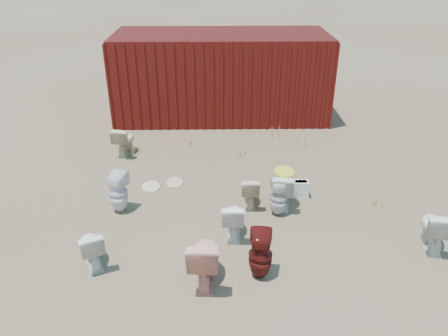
{
  "coord_description": "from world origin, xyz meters",
  "views": [
    {
      "loc": [
        -0.14,
        -7.29,
        4.64
      ],
      "look_at": [
        0.0,
        0.6,
        0.55
      ],
      "focal_mm": 35.0,
      "sensor_mm": 36.0,
      "label": 1
    }
  ],
  "objects_px": {
    "shipping_container": "(221,75)",
    "toilet_front_pink": "(204,258)",
    "toilet_front_a": "(91,247)",
    "toilet_front_e": "(434,229)",
    "toilet_back_beige_right": "(250,191)",
    "toilet_front_maroon": "(260,255)",
    "loose_tank": "(296,189)",
    "toilet_back_a": "(118,192)",
    "toilet_back_yellowlid": "(283,189)",
    "toilet_back_beige_left": "(124,141)",
    "toilet_front_c": "(233,218)",
    "toilet_back_e": "(278,198)"
  },
  "relations": [
    {
      "from": "toilet_back_beige_right",
      "to": "toilet_front_pink",
      "type": "bearing_deg",
      "value": 70.27
    },
    {
      "from": "loose_tank",
      "to": "toilet_front_e",
      "type": "bearing_deg",
      "value": -39.53
    },
    {
      "from": "toilet_front_e",
      "to": "toilet_back_e",
      "type": "height_order",
      "value": "toilet_front_e"
    },
    {
      "from": "toilet_back_beige_right",
      "to": "toilet_back_e",
      "type": "bearing_deg",
      "value": 147.28
    },
    {
      "from": "shipping_container",
      "to": "toilet_front_a",
      "type": "relative_size",
      "value": 8.85
    },
    {
      "from": "toilet_front_pink",
      "to": "toilet_front_a",
      "type": "bearing_deg",
      "value": -10.03
    },
    {
      "from": "toilet_front_maroon",
      "to": "toilet_back_beige_left",
      "type": "distance_m",
      "value": 5.33
    },
    {
      "from": "toilet_front_a",
      "to": "toilet_front_e",
      "type": "distance_m",
      "value": 5.65
    },
    {
      "from": "toilet_front_a",
      "to": "loose_tank",
      "type": "bearing_deg",
      "value": -173.78
    },
    {
      "from": "toilet_front_pink",
      "to": "toilet_front_e",
      "type": "height_order",
      "value": "toilet_front_pink"
    },
    {
      "from": "toilet_front_pink",
      "to": "toilet_back_a",
      "type": "height_order",
      "value": "toilet_front_pink"
    },
    {
      "from": "toilet_front_a",
      "to": "loose_tank",
      "type": "distance_m",
      "value": 4.17
    },
    {
      "from": "toilet_back_e",
      "to": "loose_tank",
      "type": "height_order",
      "value": "toilet_back_e"
    },
    {
      "from": "toilet_front_e",
      "to": "loose_tank",
      "type": "height_order",
      "value": "toilet_front_e"
    },
    {
      "from": "toilet_back_yellowlid",
      "to": "toilet_front_a",
      "type": "bearing_deg",
      "value": 37.81
    },
    {
      "from": "toilet_back_beige_left",
      "to": "toilet_back_beige_right",
      "type": "height_order",
      "value": "toilet_back_beige_left"
    },
    {
      "from": "toilet_front_a",
      "to": "toilet_front_e",
      "type": "bearing_deg",
      "value": 159.97
    },
    {
      "from": "toilet_front_pink",
      "to": "toilet_back_beige_right",
      "type": "bearing_deg",
      "value": -107.72
    },
    {
      "from": "toilet_back_beige_left",
      "to": "toilet_back_a",
      "type": "bearing_deg",
      "value": 109.87
    },
    {
      "from": "toilet_front_a",
      "to": "toilet_front_pink",
      "type": "relative_size",
      "value": 0.79
    },
    {
      "from": "toilet_front_e",
      "to": "toilet_back_beige_left",
      "type": "xyz_separation_m",
      "value": [
        -5.88,
        3.81,
        -0.03
      ]
    },
    {
      "from": "toilet_front_a",
      "to": "toilet_back_a",
      "type": "bearing_deg",
      "value": -117.81
    },
    {
      "from": "toilet_front_maroon",
      "to": "toilet_back_beige_left",
      "type": "relative_size",
      "value": 1.13
    },
    {
      "from": "shipping_container",
      "to": "toilet_back_e",
      "type": "distance_m",
      "value": 5.63
    },
    {
      "from": "toilet_front_c",
      "to": "toilet_back_beige_right",
      "type": "distance_m",
      "value": 1.07
    },
    {
      "from": "toilet_front_a",
      "to": "toilet_back_beige_left",
      "type": "relative_size",
      "value": 0.94
    },
    {
      "from": "toilet_front_c",
      "to": "toilet_back_e",
      "type": "distance_m",
      "value": 1.1
    },
    {
      "from": "shipping_container",
      "to": "toilet_back_a",
      "type": "height_order",
      "value": "shipping_container"
    },
    {
      "from": "toilet_front_maroon",
      "to": "toilet_back_e",
      "type": "xyz_separation_m",
      "value": [
        0.5,
        1.74,
        -0.04
      ]
    },
    {
      "from": "toilet_front_pink",
      "to": "loose_tank",
      "type": "height_order",
      "value": "toilet_front_pink"
    },
    {
      "from": "toilet_front_pink",
      "to": "shipping_container",
      "type": "bearing_deg",
      "value": -89.46
    },
    {
      "from": "toilet_front_pink",
      "to": "toilet_back_yellowlid",
      "type": "bearing_deg",
      "value": -121.53
    },
    {
      "from": "toilet_back_a",
      "to": "toilet_back_beige_left",
      "type": "height_order",
      "value": "toilet_back_a"
    },
    {
      "from": "toilet_back_beige_left",
      "to": "loose_tank",
      "type": "bearing_deg",
      "value": 163.46
    },
    {
      "from": "toilet_back_beige_right",
      "to": "loose_tank",
      "type": "bearing_deg",
      "value": -161.45
    },
    {
      "from": "toilet_front_a",
      "to": "toilet_back_yellowlid",
      "type": "relative_size",
      "value": 0.91
    },
    {
      "from": "shipping_container",
      "to": "toilet_front_a",
      "type": "height_order",
      "value": "shipping_container"
    },
    {
      "from": "toilet_back_yellowlid",
      "to": "loose_tank",
      "type": "relative_size",
      "value": 1.49
    },
    {
      "from": "toilet_back_beige_right",
      "to": "toilet_back_yellowlid",
      "type": "distance_m",
      "value": 0.65
    },
    {
      "from": "shipping_container",
      "to": "toilet_back_beige_right",
      "type": "height_order",
      "value": "shipping_container"
    },
    {
      "from": "shipping_container",
      "to": "toilet_front_pink",
      "type": "relative_size",
      "value": 6.96
    },
    {
      "from": "toilet_front_maroon",
      "to": "toilet_back_a",
      "type": "distance_m",
      "value": 3.18
    },
    {
      "from": "shipping_container",
      "to": "toilet_front_maroon",
      "type": "relative_size",
      "value": 7.37
    },
    {
      "from": "toilet_back_a",
      "to": "toilet_front_a",
      "type": "bearing_deg",
      "value": 101.98
    },
    {
      "from": "toilet_front_e",
      "to": "toilet_back_yellowlid",
      "type": "xyz_separation_m",
      "value": [
        -2.34,
        1.38,
        -0.01
      ]
    },
    {
      "from": "toilet_back_yellowlid",
      "to": "toilet_back_beige_left",
      "type": "bearing_deg",
      "value": -24.21
    },
    {
      "from": "shipping_container",
      "to": "toilet_back_beige_left",
      "type": "xyz_separation_m",
      "value": [
        -2.39,
        -2.74,
        -0.84
      ]
    },
    {
      "from": "toilet_back_beige_left",
      "to": "toilet_back_e",
      "type": "relative_size",
      "value": 0.99
    },
    {
      "from": "toilet_front_maroon",
      "to": "loose_tank",
      "type": "bearing_deg",
      "value": -106.21
    },
    {
      "from": "shipping_container",
      "to": "toilet_front_e",
      "type": "distance_m",
      "value": 7.46
    }
  ]
}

